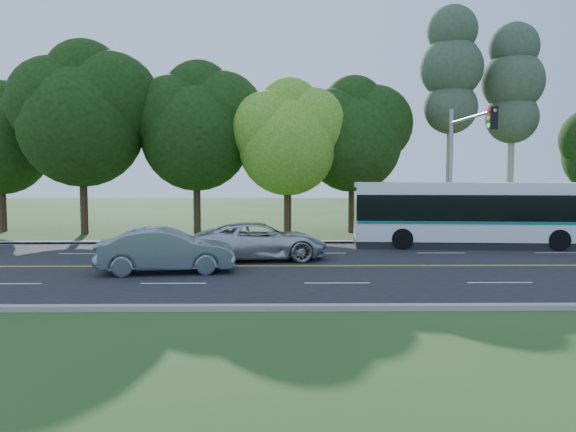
{
  "coord_description": "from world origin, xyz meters",
  "views": [
    {
      "loc": [
        -2.37,
        -22.09,
        3.72
      ],
      "look_at": [
        -2.08,
        2.0,
        1.86
      ],
      "focal_mm": 35.0,
      "sensor_mm": 36.0,
      "label": 1
    }
  ],
  "objects_px": {
    "traffic_signal": "(462,153)",
    "transit_bus": "(478,215)",
    "suv": "(260,241)",
    "sedan": "(167,250)"
  },
  "relations": [
    {
      "from": "sedan",
      "to": "suv",
      "type": "height_order",
      "value": "sedan"
    },
    {
      "from": "traffic_signal",
      "to": "sedan",
      "type": "relative_size",
      "value": 1.4
    },
    {
      "from": "suv",
      "to": "traffic_signal",
      "type": "bearing_deg",
      "value": -74.58
    },
    {
      "from": "traffic_signal",
      "to": "transit_bus",
      "type": "xyz_separation_m",
      "value": [
        0.97,
        0.26,
        -3.06
      ]
    },
    {
      "from": "traffic_signal",
      "to": "suv",
      "type": "height_order",
      "value": "traffic_signal"
    },
    {
      "from": "transit_bus",
      "to": "sedan",
      "type": "relative_size",
      "value": 2.48
    },
    {
      "from": "transit_bus",
      "to": "suv",
      "type": "bearing_deg",
      "value": -155.26
    },
    {
      "from": "traffic_signal",
      "to": "suv",
      "type": "bearing_deg",
      "value": -159.2
    },
    {
      "from": "transit_bus",
      "to": "suv",
      "type": "xyz_separation_m",
      "value": [
        -10.75,
        -3.97,
        -0.8
      ]
    },
    {
      "from": "traffic_signal",
      "to": "transit_bus",
      "type": "bearing_deg",
      "value": 14.93
    }
  ]
}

